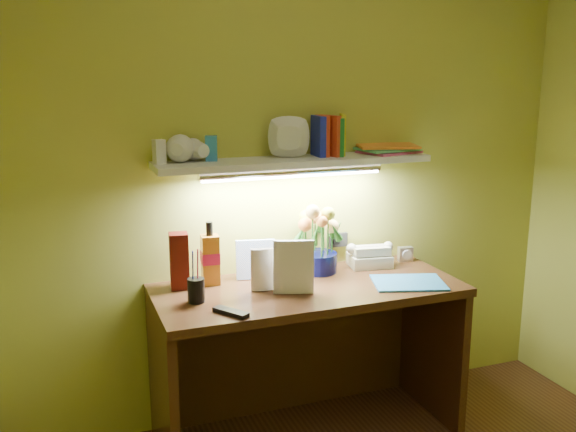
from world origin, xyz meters
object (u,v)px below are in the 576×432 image
object	(u,v)px
desk	(308,362)
desk_clock	(405,254)
telephone	(370,254)
flower_bouquet	(318,239)
whisky_bottle	(210,253)

from	to	relation	value
desk	desk_clock	world-z (taller)	desk_clock
telephone	desk_clock	distance (m)	0.22
desk	telephone	bearing A→B (deg)	23.80
desk	flower_bouquet	distance (m)	0.59
flower_bouquet	telephone	bearing A→B (deg)	-1.46
whisky_bottle	desk_clock	bearing A→B (deg)	0.17
flower_bouquet	whisky_bottle	world-z (taller)	flower_bouquet
whisky_bottle	telephone	bearing A→B (deg)	-0.80
flower_bouquet	telephone	size ratio (longest dim) A/B	1.65
telephone	desk_clock	xyz separation A→B (m)	(0.21, 0.01, -0.02)
telephone	whisky_bottle	size ratio (longest dim) A/B	0.69
desk_clock	whisky_bottle	xyz separation A→B (m)	(-1.03, -0.00, 0.11)
desk_clock	whisky_bottle	world-z (taller)	whisky_bottle
flower_bouquet	telephone	distance (m)	0.30
flower_bouquet	whisky_bottle	xyz separation A→B (m)	(-0.53, 0.00, -0.02)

